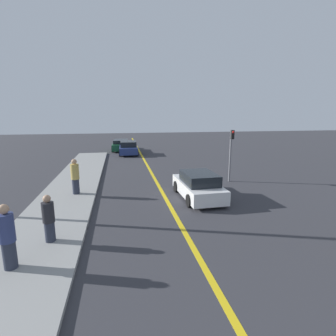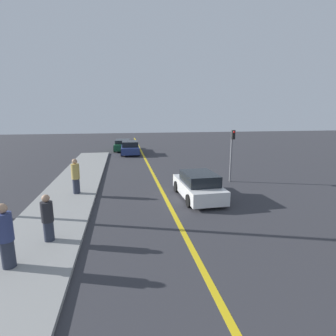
{
  "view_description": "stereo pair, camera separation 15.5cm",
  "coord_description": "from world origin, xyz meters",
  "px_view_note": "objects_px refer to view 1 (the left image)",
  "views": [
    {
      "loc": [
        -2.24,
        1.91,
        4.29
      ],
      "look_at": [
        0.11,
        14.44,
        1.61
      ],
      "focal_mm": 28.0,
      "sensor_mm": 36.0,
      "label": 1
    },
    {
      "loc": [
        -2.09,
        1.88,
        4.29
      ],
      "look_at": [
        0.11,
        14.44,
        1.61
      ],
      "focal_mm": 28.0,
      "sensor_mm": 36.0,
      "label": 2
    }
  ],
  "objects_px": {
    "pedestrian_mid_group": "(49,219)",
    "traffic_light": "(231,150)",
    "car_near_right_lane": "(198,186)",
    "pedestrian_near_curb": "(7,237)",
    "pedestrian_far_standing": "(75,177)",
    "car_ahead_center": "(128,148)",
    "car_far_distant": "(121,145)"
  },
  "relations": [
    {
      "from": "pedestrian_far_standing",
      "to": "car_near_right_lane",
      "type": "bearing_deg",
      "value": -13.33
    },
    {
      "from": "car_far_distant",
      "to": "pedestrian_mid_group",
      "type": "relative_size",
      "value": 2.87
    },
    {
      "from": "car_far_distant",
      "to": "pedestrian_mid_group",
      "type": "xyz_separation_m",
      "value": [
        -2.54,
        -22.32,
        0.3
      ]
    },
    {
      "from": "pedestrian_mid_group",
      "to": "traffic_light",
      "type": "bearing_deg",
      "value": 35.77
    },
    {
      "from": "car_near_right_lane",
      "to": "pedestrian_far_standing",
      "type": "bearing_deg",
      "value": 164.79
    },
    {
      "from": "car_near_right_lane",
      "to": "pedestrian_near_curb",
      "type": "distance_m",
      "value": 8.7
    },
    {
      "from": "car_far_distant",
      "to": "traffic_light",
      "type": "relative_size",
      "value": 1.4
    },
    {
      "from": "car_ahead_center",
      "to": "pedestrian_mid_group",
      "type": "xyz_separation_m",
      "value": [
        -3.28,
        -19.18,
        0.25
      ]
    },
    {
      "from": "car_near_right_lane",
      "to": "pedestrian_near_curb",
      "type": "height_order",
      "value": "pedestrian_near_curb"
    },
    {
      "from": "car_far_distant",
      "to": "pedestrian_near_curb",
      "type": "xyz_separation_m",
      "value": [
        -3.22,
        -23.76,
        0.42
      ]
    },
    {
      "from": "pedestrian_mid_group",
      "to": "traffic_light",
      "type": "relative_size",
      "value": 0.49
    },
    {
      "from": "pedestrian_mid_group",
      "to": "car_near_right_lane",
      "type": "bearing_deg",
      "value": 31.43
    },
    {
      "from": "car_near_right_lane",
      "to": "traffic_light",
      "type": "bearing_deg",
      "value": 41.76
    },
    {
      "from": "pedestrian_near_curb",
      "to": "traffic_light",
      "type": "relative_size",
      "value": 0.56
    },
    {
      "from": "pedestrian_near_curb",
      "to": "traffic_light",
      "type": "bearing_deg",
      "value": 39.22
    },
    {
      "from": "car_near_right_lane",
      "to": "pedestrian_mid_group",
      "type": "relative_size",
      "value": 2.52
    },
    {
      "from": "pedestrian_mid_group",
      "to": "traffic_light",
      "type": "height_order",
      "value": "traffic_light"
    },
    {
      "from": "car_near_right_lane",
      "to": "pedestrian_mid_group",
      "type": "height_order",
      "value": "pedestrian_mid_group"
    },
    {
      "from": "car_ahead_center",
      "to": "pedestrian_near_curb",
      "type": "bearing_deg",
      "value": -99.91
    },
    {
      "from": "car_near_right_lane",
      "to": "pedestrian_mid_group",
      "type": "distance_m",
      "value": 7.32
    },
    {
      "from": "car_near_right_lane",
      "to": "pedestrian_far_standing",
      "type": "height_order",
      "value": "pedestrian_far_standing"
    },
    {
      "from": "traffic_light",
      "to": "car_ahead_center",
      "type": "bearing_deg",
      "value": 115.15
    },
    {
      "from": "car_ahead_center",
      "to": "pedestrian_near_curb",
      "type": "distance_m",
      "value": 20.99
    },
    {
      "from": "car_far_distant",
      "to": "pedestrian_near_curb",
      "type": "height_order",
      "value": "pedestrian_near_curb"
    },
    {
      "from": "pedestrian_far_standing",
      "to": "pedestrian_mid_group",
      "type": "bearing_deg",
      "value": -90.4
    },
    {
      "from": "pedestrian_near_curb",
      "to": "pedestrian_mid_group",
      "type": "height_order",
      "value": "pedestrian_near_curb"
    },
    {
      "from": "car_ahead_center",
      "to": "pedestrian_far_standing",
      "type": "height_order",
      "value": "pedestrian_far_standing"
    },
    {
      "from": "car_ahead_center",
      "to": "car_far_distant",
      "type": "relative_size",
      "value": 0.92
    },
    {
      "from": "car_ahead_center",
      "to": "pedestrian_far_standing",
      "type": "relative_size",
      "value": 2.28
    },
    {
      "from": "pedestrian_near_curb",
      "to": "pedestrian_far_standing",
      "type": "height_order",
      "value": "pedestrian_far_standing"
    },
    {
      "from": "car_ahead_center",
      "to": "traffic_light",
      "type": "xyz_separation_m",
      "value": [
        5.9,
        -12.56,
        1.38
      ]
    },
    {
      "from": "car_ahead_center",
      "to": "car_far_distant",
      "type": "bearing_deg",
      "value": 104.35
    }
  ]
}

